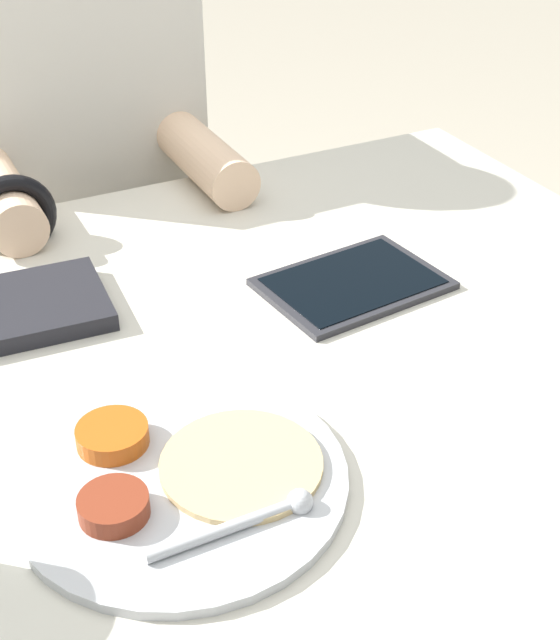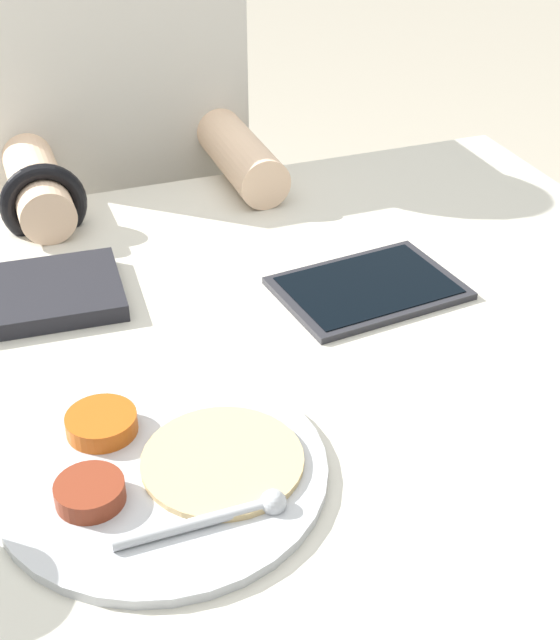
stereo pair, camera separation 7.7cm
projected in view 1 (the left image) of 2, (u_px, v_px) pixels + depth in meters
The scene contains 5 objects.
dining_table at pixel (239, 591), 1.10m from camera, with size 1.13×0.88×0.70m.
thali_tray at pixel (181, 476), 0.75m from camera, with size 0.28×0.28×0.03m.
red_notebook at pixel (24, 310), 0.97m from camera, with size 0.19×0.15×0.02m.
tablet_device at pixel (353, 283), 1.02m from camera, with size 0.22×0.16×0.01m.
person_diner at pixel (83, 239), 1.45m from camera, with size 0.39×0.42×1.17m.
Camera 1 is at (-0.28, -0.68, 1.23)m, focal length 50.00 mm.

